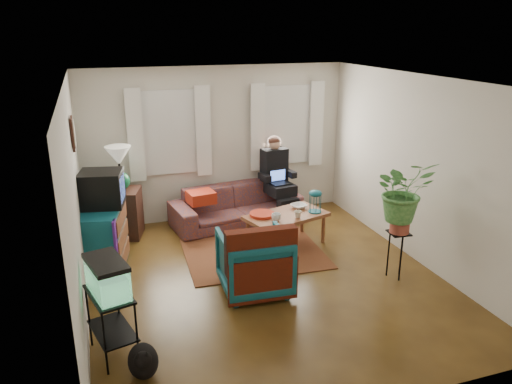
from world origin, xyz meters
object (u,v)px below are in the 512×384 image
object	(u,v)px
dresser	(104,239)
coffee_table	(286,230)
side_table	(124,213)
plant_stand	(397,255)
aquarium_stand	(112,324)
sofa	(236,199)
armchair	(254,259)

from	to	relation	value
dresser	coffee_table	distance (m)	2.66
side_table	coffee_table	bearing A→B (deg)	-26.55
side_table	plant_stand	xyz separation A→B (m)	(3.33, -2.57, -0.06)
aquarium_stand	coffee_table	world-z (taller)	aquarium_stand
coffee_table	dresser	bearing A→B (deg)	162.32
side_table	plant_stand	distance (m)	4.20
sofa	aquarium_stand	xyz separation A→B (m)	(-2.20, -3.06, -0.07)
armchair	coffee_table	world-z (taller)	armchair
coffee_table	plant_stand	distance (m)	1.74
side_table	armchair	xyz separation A→B (m)	(1.42, -2.30, 0.04)
side_table	armchair	size ratio (longest dim) A/B	0.90
side_table	dresser	world-z (taller)	dresser
dresser	coffee_table	bearing A→B (deg)	10.35
aquarium_stand	armchair	xyz separation A→B (m)	(1.77, 0.80, 0.08)
dresser	aquarium_stand	xyz separation A→B (m)	(-0.01, -2.00, -0.10)
sofa	plant_stand	xyz separation A→B (m)	(1.48, -2.53, -0.10)
armchair	coffee_table	xyz separation A→B (m)	(0.89, 1.15, -0.18)
side_table	aquarium_stand	world-z (taller)	side_table
sofa	armchair	size ratio (longest dim) A/B	2.53
side_table	dresser	bearing A→B (deg)	-107.20
aquarium_stand	coffee_table	xyz separation A→B (m)	(2.66, 1.94, -0.10)
aquarium_stand	armchair	world-z (taller)	armchair
sofa	coffee_table	xyz separation A→B (m)	(0.47, -1.11, -0.17)
side_table	armchair	bearing A→B (deg)	-58.30
dresser	armchair	bearing A→B (deg)	-22.76
sofa	side_table	xyz separation A→B (m)	(-1.85, 0.04, -0.04)
sofa	coffee_table	bearing A→B (deg)	-75.60
dresser	aquarium_stand	bearing A→B (deg)	-78.69
sofa	dresser	xyz separation A→B (m)	(-2.19, -1.06, 0.02)
plant_stand	aquarium_stand	bearing A→B (deg)	-171.81
armchair	side_table	bearing A→B (deg)	-55.18
dresser	aquarium_stand	distance (m)	2.00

